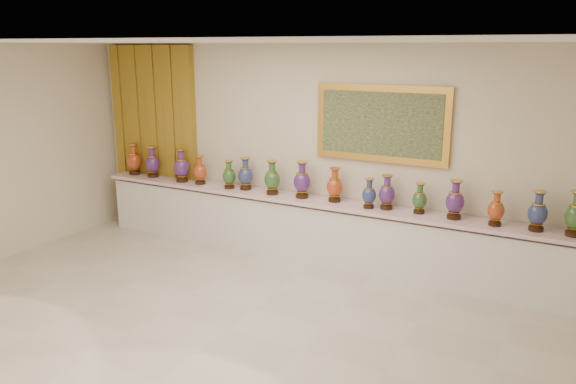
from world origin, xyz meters
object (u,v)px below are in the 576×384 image
counter (318,231)px  vase_2 (181,167)px  vase_0 (134,161)px  vase_1 (152,163)px

counter → vase_2: bearing=-178.8°
vase_0 → vase_2: vase_2 is taller
vase_2 → counter: bearing=1.2°
vase_1 → vase_0: bearing=179.1°
vase_0 → vase_1: 0.40m
vase_0 → vase_2: size_ratio=0.98×
counter → vase_0: (-3.36, -0.00, 0.69)m
counter → vase_1: vase_1 is taller
counter → vase_2: vase_2 is taller
vase_1 → counter: bearing=0.2°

